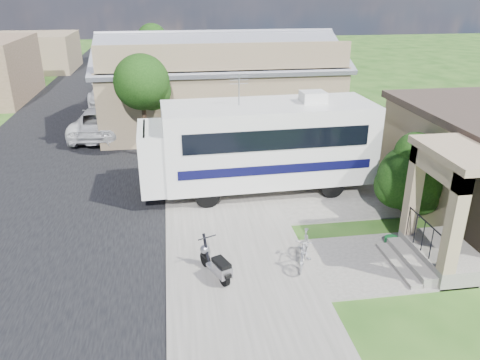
{
  "coord_description": "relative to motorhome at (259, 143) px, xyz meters",
  "views": [
    {
      "loc": [
        -2.61,
        -11.52,
        7.25
      ],
      "look_at": [
        -0.5,
        2.5,
        1.3
      ],
      "focal_mm": 35.0,
      "sensor_mm": 36.0,
      "label": 1
    }
  ],
  "objects": [
    {
      "name": "street_tree_a",
      "position": [
        -4.22,
        4.53,
        1.38
      ],
      "size": [
        2.44,
        2.4,
        4.58
      ],
      "color": "#301F15",
      "rests_on": "ground"
    },
    {
      "name": "scooter",
      "position": [
        -2.19,
        -5.61,
        -1.41
      ],
      "size": [
        0.82,
        1.45,
        1.0
      ],
      "rotation": [
        0.0,
        0.0,
        0.4
      ],
      "color": "black",
      "rests_on": "ground"
    },
    {
      "name": "shrub",
      "position": [
        4.54,
        -2.94,
        -0.34
      ],
      "size": [
        2.42,
        2.31,
        2.97
      ],
      "color": "#301F15",
      "rests_on": "ground"
    },
    {
      "name": "walk_slab",
      "position": [
        2.47,
        -5.52,
        -1.84
      ],
      "size": [
        4.0,
        3.0,
        0.05
      ],
      "primitive_type": "cube",
      "color": "#626059",
      "rests_on": "ground"
    },
    {
      "name": "driveway_slab",
      "position": [
        0.97,
        -0.02,
        -1.84
      ],
      "size": [
        7.0,
        6.0,
        0.05
      ],
      "primitive_type": "cube",
      "color": "#626059",
      "rests_on": "ground"
    },
    {
      "name": "street_tree_c",
      "position": [
        -4.22,
        23.53,
        1.24
      ],
      "size": [
        2.44,
        2.4,
        4.42
      ],
      "color": "#301F15",
      "rests_on": "ground"
    },
    {
      "name": "street_tree_b",
      "position": [
        -4.22,
        14.53,
        1.53
      ],
      "size": [
        2.44,
        2.4,
        4.73
      ],
      "color": "#301F15",
      "rests_on": "ground"
    },
    {
      "name": "distant_bldg_near",
      "position": [
        -15.53,
        29.48,
        -0.26
      ],
      "size": [
        8.0,
        7.0,
        3.2
      ],
      "primitive_type": "cube",
      "color": "#7F6E4F",
      "rests_on": "ground"
    },
    {
      "name": "van",
      "position": [
        -6.74,
        15.76,
        -0.9
      ],
      "size": [
        2.93,
        6.76,
        1.94
      ],
      "primitive_type": "imported",
      "rotation": [
        0.0,
        0.0,
        -0.03
      ],
      "color": "silver",
      "rests_on": "ground"
    },
    {
      "name": "warehouse",
      "position": [
        -0.53,
        9.45,
        0.12
      ],
      "size": [
        12.5,
        8.4,
        5.04
      ],
      "color": "#7F6E4F",
      "rests_on": "ground"
    },
    {
      "name": "ground",
      "position": [
        -0.53,
        -4.52,
        -1.86
      ],
      "size": [
        120.0,
        120.0,
        0.0
      ],
      "primitive_type": "plane",
      "color": "#1B4211"
    },
    {
      "name": "street_slab",
      "position": [
        -8.03,
        5.48,
        -1.85
      ],
      "size": [
        9.0,
        80.0,
        0.02
      ],
      "primitive_type": "cube",
      "color": "black",
      "rests_on": "ground"
    },
    {
      "name": "bicycle",
      "position": [
        0.26,
        -5.32,
        -1.39
      ],
      "size": [
        1.03,
        1.63,
        0.95
      ],
      "primitive_type": "imported",
      "rotation": [
        0.0,
        0.0,
        -0.4
      ],
      "color": "#99979E",
      "rests_on": "ground"
    },
    {
      "name": "garden_hose",
      "position": [
        3.21,
        -4.61,
        -1.77
      ],
      "size": [
        0.44,
        0.44,
        0.2
      ],
      "primitive_type": "cylinder",
      "color": "#135F27",
      "rests_on": "ground"
    },
    {
      "name": "motorhome",
      "position": [
        0.0,
        0.0,
        0.0
      ],
      "size": [
        8.56,
        3.0,
        4.34
      ],
      "rotation": [
        0.0,
        0.0,
        0.03
      ],
      "color": "silver",
      "rests_on": "ground"
    },
    {
      "name": "sidewalk_slab",
      "position": [
        -1.53,
        5.48,
        -1.83
      ],
      "size": [
        4.0,
        80.0,
        0.06
      ],
      "primitive_type": "cube",
      "color": "#626059",
      "rests_on": "ground"
    },
    {
      "name": "pickup_truck",
      "position": [
        -6.69,
        8.07,
        -1.12
      ],
      "size": [
        2.94,
        5.56,
        1.49
      ],
      "primitive_type": "imported",
      "rotation": [
        0.0,
        0.0,
        3.05
      ],
      "color": "silver",
      "rests_on": "ground"
    }
  ]
}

